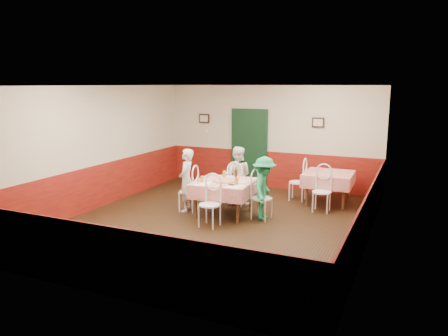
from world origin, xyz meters
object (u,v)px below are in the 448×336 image
at_px(chair_second_a, 298,182).
at_px(wallet, 232,185).
at_px(chair_far, 236,186).
at_px(diner_far, 237,176).
at_px(pizza, 224,181).
at_px(diner_right, 264,188).
at_px(chair_left, 189,192).
at_px(beer_bottle, 236,173).
at_px(chair_second_b, 322,192).
at_px(glass_a, 202,179).
at_px(glass_b, 237,181).
at_px(second_table, 328,188).
at_px(glass_c, 224,174).
at_px(main_table, 224,198).
at_px(diner_left, 186,180).
at_px(chair_near, 209,205).
at_px(chair_right, 262,198).

distance_m(chair_second_a, wallet, 2.35).
relative_size(chair_far, diner_far, 0.64).
height_order(pizza, diner_right, diner_right).
bearing_deg(chair_second_a, diner_right, -8.82).
distance_m(chair_left, beer_bottle, 1.15).
relative_size(chair_left, chair_second_b, 1.00).
bearing_deg(glass_a, glass_b, 8.58).
relative_size(chair_left, wallet, 8.18).
bearing_deg(second_table, chair_second_b, -90.00).
height_order(chair_far, glass_b, glass_b).
xyz_separation_m(chair_left, glass_c, (0.67, 0.46, 0.37)).
bearing_deg(beer_bottle, diner_far, 109.13).
height_order(main_table, diner_left, diner_left).
xyz_separation_m(glass_a, diner_right, (1.27, 0.37, -0.16)).
xyz_separation_m(pizza, glass_a, (-0.40, -0.28, 0.05)).
height_order(main_table, beer_bottle, beer_bottle).
relative_size(main_table, chair_near, 1.36).
xyz_separation_m(chair_near, diner_far, (-0.12, 1.75, 0.25)).
bearing_deg(wallet, chair_second_b, 37.58).
xyz_separation_m(second_table, glass_a, (-2.27, -2.18, 0.45)).
bearing_deg(glass_c, wallet, -55.31).
distance_m(pizza, wallet, 0.38).
height_order(diner_far, diner_right, diner_far).
bearing_deg(pizza, chair_far, 95.40).
xyz_separation_m(chair_right, glass_b, (-0.47, -0.25, 0.38)).
bearing_deg(glass_a, diner_left, 154.92).
bearing_deg(diner_right, chair_second_a, -18.16).
bearing_deg(diner_far, chair_right, 126.27).
xyz_separation_m(chair_second_b, diner_right, (-1.00, -1.06, 0.22)).
xyz_separation_m(chair_right, pizza, (-0.82, -0.09, 0.33)).
relative_size(chair_left, glass_c, 7.30).
height_order(glass_b, wallet, glass_b).
bearing_deg(wallet, chair_left, 164.51).
distance_m(main_table, chair_second_a, 2.20).
xyz_separation_m(chair_second_a, glass_a, (-1.52, -2.18, 0.38)).
distance_m(glass_a, diner_far, 1.25).
bearing_deg(chair_left, chair_second_b, 107.76).
bearing_deg(glass_a, chair_left, 152.31).
distance_m(chair_right, diner_left, 1.77).
xyz_separation_m(chair_second_b, diner_left, (-2.80, -1.19, 0.26)).
bearing_deg(pizza, glass_c, 114.74).
height_order(chair_left, chair_right, same).
relative_size(chair_second_a, chair_second_b, 1.00).
height_order(chair_far, diner_left, diner_left).
bearing_deg(diner_right, beer_bottle, 54.87).
xyz_separation_m(main_table, beer_bottle, (0.10, 0.43, 0.49)).
relative_size(chair_second_a, diner_far, 0.64).
xyz_separation_m(pizza, diner_far, (-0.09, 0.93, -0.08)).
bearing_deg(pizza, diner_right, 6.19).
relative_size(chair_second_b, wallet, 8.18).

